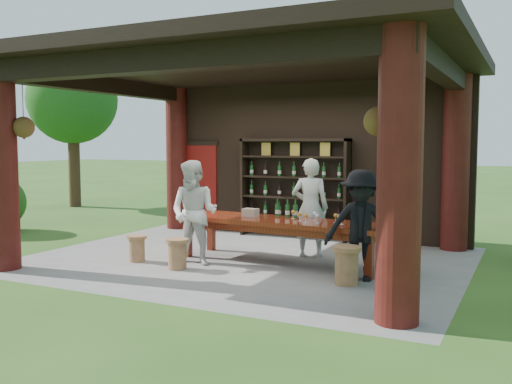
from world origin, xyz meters
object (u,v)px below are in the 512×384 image
at_px(wine_shelf, 294,188).
at_px(stool_far_left, 137,248).
at_px(stool_near_left, 177,253).
at_px(napkin_basket, 250,213).
at_px(stool_near_right, 347,264).
at_px(tasting_table, 281,226).
at_px(host, 310,208).
at_px(guest_man, 361,225).
at_px(guest_woman, 194,213).

height_order(wine_shelf, stool_far_left, wine_shelf).
bearing_deg(wine_shelf, stool_far_left, -113.22).
height_order(stool_near_left, napkin_basket, napkin_basket).
bearing_deg(stool_near_right, napkin_basket, 153.80).
relative_size(wine_shelf, tasting_table, 0.66).
bearing_deg(host, stool_near_left, 38.42).
xyz_separation_m(stool_near_right, napkin_basket, (-2.05, 1.01, 0.53)).
xyz_separation_m(wine_shelf, guest_man, (2.33, -3.08, -0.24)).
distance_m(tasting_table, guest_man, 1.67).
xyz_separation_m(stool_near_left, stool_near_right, (2.75, 0.23, 0.03)).
bearing_deg(tasting_table, host, 72.30).
xyz_separation_m(guest_woman, guest_man, (2.80, 0.14, -0.05)).
xyz_separation_m(stool_near_left, guest_man, (2.86, 0.56, 0.56)).
distance_m(guest_woman, napkin_basket, 1.04).
bearing_deg(napkin_basket, tasting_table, -7.23).
distance_m(stool_near_left, host, 2.55).
bearing_deg(host, napkin_basket, 25.96).
relative_size(stool_far_left, guest_woman, 0.26).
xyz_separation_m(tasting_table, napkin_basket, (-0.61, 0.08, 0.18)).
bearing_deg(guest_woman, guest_man, -3.27).
relative_size(wine_shelf, napkin_basket, 9.28).
bearing_deg(guest_man, host, 116.88).
height_order(stool_near_left, stool_far_left, stool_near_left).
bearing_deg(stool_near_left, napkin_basket, 60.59).
distance_m(stool_near_left, stool_near_right, 2.76).
bearing_deg(napkin_basket, wine_shelf, 94.12).
bearing_deg(stool_far_left, guest_man, 5.58).
distance_m(stool_far_left, napkin_basket, 2.04).
bearing_deg(stool_near_left, guest_man, 11.15).
xyz_separation_m(stool_far_left, guest_woman, (1.02, 0.23, 0.63)).
bearing_deg(wine_shelf, napkin_basket, -85.88).
height_order(tasting_table, guest_man, guest_man).
bearing_deg(napkin_basket, stool_near_left, -119.41).
height_order(stool_far_left, guest_woman, guest_woman).
relative_size(guest_man, napkin_basket, 6.32).
distance_m(stool_near_right, stool_far_left, 3.71).
relative_size(stool_near_right, host, 0.32).
bearing_deg(guest_man, wine_shelf, 110.19).
height_order(tasting_table, stool_near_right, tasting_table).
distance_m(host, napkin_basket, 1.10).
distance_m(guest_woman, guest_man, 2.80).
bearing_deg(tasting_table, wine_shelf, 107.57).
bearing_deg(tasting_table, stool_near_right, -32.92).
distance_m(stool_near_right, guest_man, 0.63).
distance_m(stool_near_right, host, 2.15).
distance_m(wine_shelf, guest_man, 3.87).
distance_m(wine_shelf, tasting_table, 2.64).
relative_size(host, guest_man, 1.07).
height_order(stool_near_right, host, host).
bearing_deg(napkin_basket, guest_man, -17.40).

